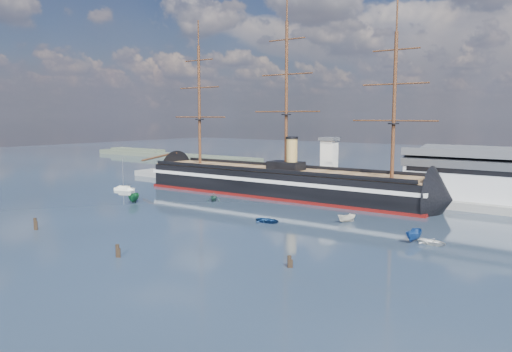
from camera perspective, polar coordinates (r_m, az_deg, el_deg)
The scene contains 15 objects.
ground at distance 127.59m, azimuth -0.05°, elevation -3.67°, with size 600.00×600.00×0.00m, color #1F262F.
quay at distance 152.93m, azimuth 11.13°, elevation -2.04°, with size 180.00×18.00×2.00m, color slate.
quay_tower at distance 152.25m, azimuth 8.35°, elevation 1.68°, with size 5.00×5.00×15.00m.
shoreline at distance 290.96m, azimuth -10.80°, elevation 2.45°, with size 120.00×10.00×4.00m.
warship at distance 147.47m, azimuth 2.21°, elevation -0.65°, with size 113.05×18.13×53.94m.
sailboat at distance 162.52m, azimuth -14.83°, elevation -1.38°, with size 6.73×3.75×10.33m.
motorboat_a at distance 139.25m, azimuth -13.77°, elevation -2.98°, with size 7.59×2.78×3.03m, color #12582C.
motorboat_b at distance 110.39m, azimuth 1.37°, elevation -5.35°, with size 3.40×1.36×1.59m, color navy.
motorboat_c at distance 112.60m, azimuth 10.32°, elevation -5.21°, with size 5.49×2.01×2.20m, color beige.
motorboat_d at distance 138.90m, azimuth -4.86°, elevation -2.83°, with size 6.65×2.88×2.44m, color #1D4134.
motorboat_e at distance 97.44m, azimuth 19.51°, elevation -7.40°, with size 3.20×1.28×1.49m, color silver.
motorboat_f at distance 98.76m, azimuth 17.58°, elevation -7.14°, with size 6.79×2.49×2.72m, color navy.
piling_near_left at distance 113.07m, azimuth -23.89°, elevation -5.65°, with size 0.64×0.64×3.19m, color black.
piling_near_mid at distance 87.20m, azimuth -15.54°, elevation -8.93°, with size 0.64×0.64×2.89m, color black.
piling_far_right at distance 78.87m, azimuth 3.82°, elevation -10.38°, with size 0.64×0.64×2.59m, color black.
Camera 1 is at (75.36, -60.26, 23.40)m, focal length 35.00 mm.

